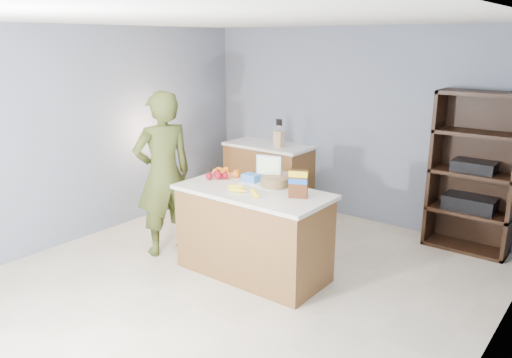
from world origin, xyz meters
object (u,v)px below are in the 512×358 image
Objects in this scene: shelving_unit at (474,175)px; person at (163,174)px; counter_peninsula at (253,236)px; cereal_box at (298,182)px; tv at (269,167)px.

shelving_unit is 3.46m from person.
counter_peninsula is 0.86× the size of person.
shelving_unit is 0.99× the size of person.
cereal_box is (0.49, 0.06, 0.64)m from counter_peninsula.
tv is 0.61m from cereal_box.
cereal_box is at bearing -118.01° from shelving_unit.
counter_peninsula is 0.73m from tv.
cereal_box is at bearing 118.06° from person.
tv is at bearing 98.69° from counter_peninsula.
cereal_box is at bearing -27.29° from tv.
tv is 1.07× the size of cereal_box.
cereal_box reaches higher than counter_peninsula.
person is (-1.11, -0.16, 0.49)m from counter_peninsula.
tv reaches higher than cereal_box.
tv is at bearing -133.10° from shelving_unit.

